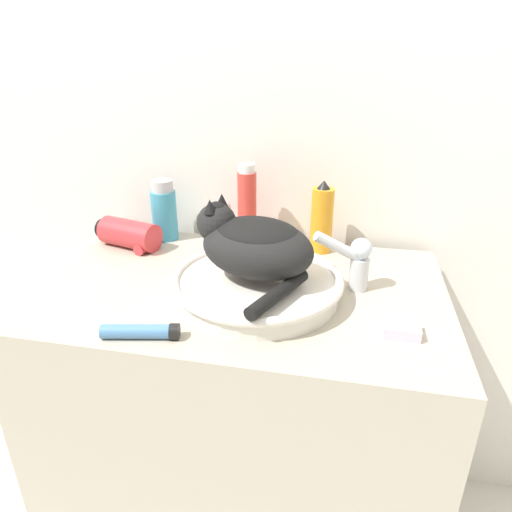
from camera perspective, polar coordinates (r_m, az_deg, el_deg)
The scene contains 12 objects.
wall_back at distance 1.31m, azimuth 1.70°, elevation 16.94°, with size 8.00×0.05×2.40m.
vanity_counter at distance 1.34m, azimuth -1.60°, elevation -20.24°, with size 0.95×0.60×0.86m.
sink_basin at distance 1.02m, azimuth 0.15°, elevation -3.53°, with size 0.38×0.38×0.05m.
cat at distance 0.98m, azimuth -0.36°, elevation 1.63°, with size 0.29×0.32×0.16m.
faucet at distance 1.05m, azimuth 12.33°, elevation -0.46°, with size 0.13×0.07×0.15m.
mouthwash_bottle at distance 1.35m, azimuth -11.41°, elevation 5.51°, with size 0.07×0.07×0.18m.
shampoo_bottle_tall at distance 1.27m, azimuth -1.12°, elevation 6.17°, with size 0.05×0.05×0.23m.
spray_bottle_trigger at distance 1.24m, azimuth 8.22°, elevation 4.60°, with size 0.06×0.06×0.20m.
deodorant_stick at distance 1.30m, azimuth -3.92°, elevation 4.18°, with size 0.04×0.04×0.12m.
cream_tube at distance 0.91m, azimuth -14.12°, elevation -9.15°, with size 0.15×0.06×0.03m.
hair_dryer at distance 1.32m, azimuth -15.53°, elevation 2.62°, with size 0.20×0.12×0.08m.
soap_bar at distance 0.94m, azimuth 17.69°, elevation -8.77°, with size 0.07×0.05×0.02m.
Camera 1 is at (0.23, -0.63, 1.36)m, focal length 32.00 mm.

